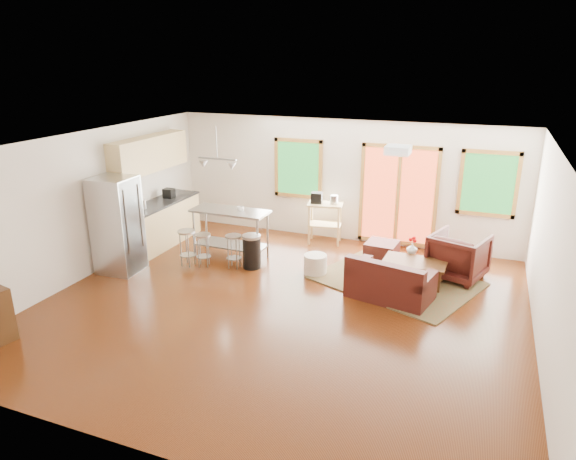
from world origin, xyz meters
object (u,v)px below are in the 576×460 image
(loveseat, at_px, (389,283))
(island, at_px, (230,225))
(kitchen_cart, at_px, (324,209))
(coffee_table, at_px, (415,264))
(armchair, at_px, (458,254))
(rug, at_px, (396,281))
(ottoman, at_px, (382,252))
(refrigerator, at_px, (118,225))

(loveseat, bearing_deg, island, 179.68)
(loveseat, relative_size, kitchen_cart, 1.33)
(coffee_table, xyz_separation_m, armchair, (0.69, 0.54, 0.09))
(rug, xyz_separation_m, loveseat, (0.00, -0.73, 0.27))
(armchair, xyz_separation_m, island, (-4.29, -0.55, 0.21))
(coffee_table, xyz_separation_m, ottoman, (-0.75, 0.85, -0.17))
(refrigerator, bearing_deg, rug, 11.95)
(ottoman, bearing_deg, loveseat, -74.26)
(coffee_table, distance_m, ottoman, 1.15)
(island, bearing_deg, refrigerator, -139.24)
(loveseat, xyz_separation_m, armchair, (0.98, 1.30, 0.18))
(loveseat, bearing_deg, coffee_table, 81.14)
(armchair, bearing_deg, ottoman, 5.94)
(rug, bearing_deg, refrigerator, -164.44)
(coffee_table, bearing_deg, ottoman, 131.23)
(ottoman, xyz_separation_m, refrigerator, (-4.45, -2.24, 0.70))
(loveseat, xyz_separation_m, coffee_table, (0.29, 0.76, 0.09))
(loveseat, distance_m, refrigerator, 4.98)
(armchair, bearing_deg, loveseat, 71.11)
(coffee_table, height_order, refrigerator, refrigerator)
(island, xyz_separation_m, kitchen_cart, (1.47, 1.46, 0.09))
(ottoman, distance_m, island, 3.02)
(loveseat, bearing_deg, armchair, 65.24)
(loveseat, relative_size, ottoman, 2.52)
(rug, height_order, refrigerator, refrigerator)
(loveseat, relative_size, coffee_table, 1.35)
(rug, bearing_deg, ottoman, 117.13)
(rug, relative_size, ottoman, 4.46)
(coffee_table, bearing_deg, armchair, 38.15)
(rug, height_order, armchair, armchair)
(coffee_table, bearing_deg, loveseat, -111.23)
(rug, distance_m, coffee_table, 0.47)
(armchair, distance_m, ottoman, 1.49)
(loveseat, height_order, coffee_table, loveseat)
(loveseat, bearing_deg, kitchen_cart, 142.18)
(ottoman, relative_size, kitchen_cart, 0.53)
(island, bearing_deg, loveseat, -12.69)
(rug, distance_m, refrigerator, 5.16)
(armchair, height_order, refrigerator, refrigerator)
(loveseat, bearing_deg, rug, 102.76)
(rug, height_order, ottoman, ottoman)
(island, distance_m, kitchen_cart, 2.07)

